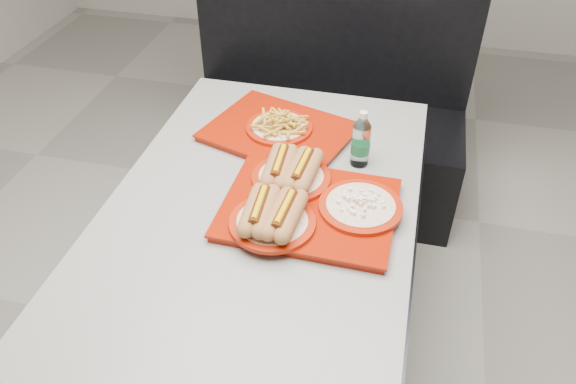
% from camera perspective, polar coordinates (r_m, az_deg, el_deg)
% --- Properties ---
extents(ground, '(6.00, 6.00, 0.00)m').
position_cam_1_polar(ground, '(2.22, -2.13, -16.16)').
color(ground, gray).
rests_on(ground, ground).
extents(diner_table, '(0.92, 1.42, 0.75)m').
position_cam_1_polar(diner_table, '(1.77, -2.58, -5.30)').
color(diner_table, black).
rests_on(diner_table, ground).
extents(booth_bench, '(1.30, 0.57, 1.35)m').
position_cam_1_polar(booth_bench, '(2.73, 3.75, 7.73)').
color(booth_bench, black).
rests_on(booth_bench, ground).
extents(tray_near, '(0.51, 0.45, 0.11)m').
position_cam_1_polar(tray_near, '(1.60, 1.47, -0.89)').
color(tray_near, '#8C1503').
rests_on(tray_near, diner_table).
extents(tray_far, '(0.55, 0.48, 0.09)m').
position_cam_1_polar(tray_far, '(1.93, -0.91, 6.42)').
color(tray_far, '#8C1503').
rests_on(tray_far, diner_table).
extents(water_bottle, '(0.06, 0.06, 0.19)m').
position_cam_1_polar(water_bottle, '(1.78, 7.41, 5.06)').
color(water_bottle, silver).
rests_on(water_bottle, diner_table).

